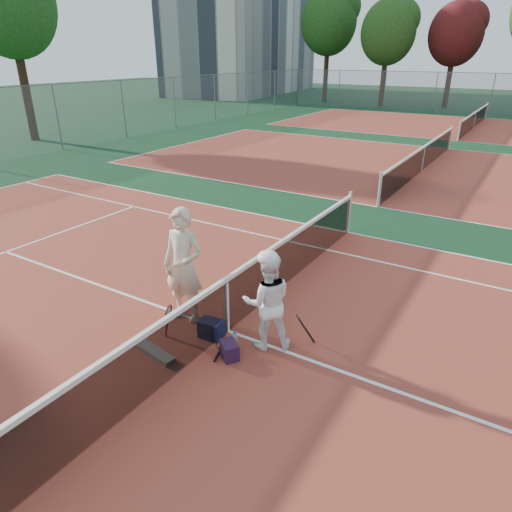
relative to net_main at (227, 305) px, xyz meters
The scene contains 23 objects.
ground 0.51m from the net_main, ahead, with size 130.00×130.00×0.00m, color #0D321A.
court_main 0.51m from the net_main, ahead, with size 23.77×10.97×0.01m, color maroon.
court_far_a 13.51m from the net_main, 90.00° to the left, with size 23.77×10.97×0.01m, color maroon.
court_far_b 27.00m from the net_main, 90.00° to the left, with size 23.77×10.97×0.01m, color maroon.
net_main is the anchor object (origin of this frame).
net_far_a 13.50m from the net_main, 90.00° to the left, with size 0.10×10.98×1.02m, color black, non-canonical shape.
net_far_b 27.00m from the net_main, 90.00° to the left, with size 0.10×10.98×1.02m, color black, non-canonical shape.
fence_back 34.01m from the net_main, 90.00° to the left, with size 32.00×0.06×3.00m, color slate, non-canonical shape.
fence_left 17.39m from the net_main, 157.13° to the left, with size 54.50×0.06×3.00m, color slate, non-canonical shape.
apartment_block 52.62m from the net_main, 122.47° to the left, with size 10.00×22.00×15.00m, color beige.
player_a 1.01m from the net_main, behind, with size 0.74×0.48×2.02m, color beige.
player_b 0.82m from the net_main, ahead, with size 0.77×0.60×1.59m, color white.
racket_red 0.98m from the net_main, 137.74° to the right, with size 0.14×0.27×0.60m, color maroon, non-canonical shape.
racket_black_held 1.27m from the net_main, 14.22° to the left, with size 0.33×0.27×0.53m, color black, non-canonical shape.
racket_spare 0.64m from the net_main, 64.60° to the right, with size 0.60×0.27×0.03m, color black, non-canonical shape.
sports_bag_navy 0.47m from the net_main, 116.56° to the right, with size 0.39×0.26×0.30m, color black.
sports_bag_purple 0.82m from the net_main, 52.94° to the right, with size 0.33×0.23×0.27m, color black.
net_cover_canvas 1.37m from the net_main, 117.65° to the right, with size 0.82×0.19×0.09m, color #625D58.
water_bottle 0.66m from the net_main, 43.14° to the right, with size 0.09×0.09×0.30m, color #ACC3DA.
tree_back_0 41.27m from the net_main, 111.61° to the left, with size 5.10×5.10×9.89m.
tree_back_1 38.16m from the net_main, 103.86° to the left, with size 4.55×4.55×8.54m.
tree_back_maroon 39.10m from the net_main, 95.90° to the left, with size 4.36×4.36×8.26m.
tree_left_1 22.82m from the net_main, 153.36° to the left, with size 4.41×4.41×9.06m.
Camera 1 is at (3.84, -5.31, 4.30)m, focal length 32.00 mm.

